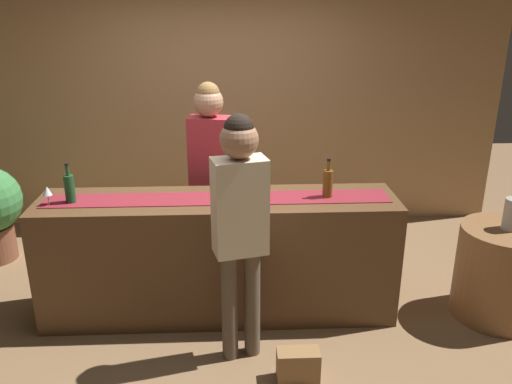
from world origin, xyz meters
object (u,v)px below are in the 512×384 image
(bartender, at_px, (210,161))
(customer_sipping, at_px, (240,215))
(wine_bottle_amber, at_px, (328,183))
(wine_glass_mid_counter, at_px, (47,191))
(round_side_table, at_px, (500,273))
(wine_glass_near_customer, at_px, (260,184))
(handbag, at_px, (298,365))
(wine_bottle_green, at_px, (70,188))

(bartender, relative_size, customer_sipping, 1.01)
(wine_bottle_amber, distance_m, wine_glass_mid_counter, 2.04)
(customer_sipping, bearing_deg, round_side_table, -2.38)
(wine_glass_near_customer, xyz_separation_m, bartender, (-0.39, 0.55, 0.02))
(wine_glass_mid_counter, distance_m, bartender, 1.32)
(customer_sipping, relative_size, round_side_table, 2.33)
(wine_glass_mid_counter, distance_m, handbag, 2.13)
(customer_sipping, bearing_deg, wine_bottle_green, 142.31)
(wine_glass_near_customer, relative_size, customer_sipping, 0.08)
(customer_sipping, xyz_separation_m, handbag, (0.37, -0.28, -0.96))
(wine_bottle_amber, bearing_deg, round_side_table, -6.60)
(wine_bottle_green, height_order, wine_glass_near_customer, wine_bottle_green)
(bartender, bearing_deg, customer_sipping, 110.82)
(round_side_table, bearing_deg, customer_sipping, -168.50)
(wine_glass_mid_counter, distance_m, round_side_table, 3.47)
(wine_glass_near_customer, height_order, wine_glass_mid_counter, same)
(customer_sipping, xyz_separation_m, round_side_table, (2.02, 0.41, -0.70))
(wine_bottle_amber, height_order, handbag, wine_bottle_amber)
(customer_sipping, distance_m, handbag, 1.06)
(wine_bottle_green, bearing_deg, wine_glass_near_customer, 2.26)
(wine_bottle_green, bearing_deg, wine_bottle_amber, 0.81)
(bartender, relative_size, handbag, 6.23)
(bartender, distance_m, round_side_table, 2.48)
(round_side_table, relative_size, handbag, 2.64)
(wine_glass_near_customer, bearing_deg, customer_sipping, -104.75)
(wine_bottle_green, bearing_deg, handbag, -27.29)
(wine_bottle_green, xyz_separation_m, handbag, (1.59, -0.82, -0.97))
(round_side_table, bearing_deg, wine_bottle_amber, 173.40)
(wine_bottle_amber, relative_size, customer_sipping, 0.18)
(wine_bottle_amber, height_order, customer_sipping, customer_sipping)
(wine_glass_near_customer, relative_size, handbag, 0.51)
(wine_bottle_green, relative_size, wine_glass_mid_counter, 2.10)
(wine_glass_mid_counter, relative_size, round_side_table, 0.19)
(wine_bottle_green, height_order, customer_sipping, customer_sipping)
(wine_glass_mid_counter, height_order, handbag, wine_glass_mid_counter)
(wine_bottle_amber, distance_m, round_side_table, 1.54)
(wine_bottle_amber, height_order, wine_bottle_green, same)
(bartender, xyz_separation_m, round_side_table, (2.25, -0.74, -0.72))
(handbag, bearing_deg, wine_glass_near_customer, 103.43)
(wine_bottle_amber, height_order, round_side_table, wine_bottle_amber)
(wine_bottle_green, bearing_deg, customer_sipping, -23.82)
(wine_glass_mid_counter, bearing_deg, wine_bottle_green, 16.19)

